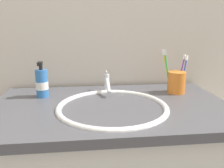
# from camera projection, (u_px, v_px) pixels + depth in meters

# --- Properties ---
(tiled_wall_back) EXTENTS (2.19, 0.04, 2.40)m
(tiled_wall_back) POSITION_uv_depth(u_px,v_px,m) (104.00, 23.00, 1.25)
(tiled_wall_back) COLOR beige
(tiled_wall_back) RESTS_ON ground
(sink_basin) EXTENTS (0.45, 0.45, 0.11)m
(sink_basin) POSITION_uv_depth(u_px,v_px,m) (113.00, 116.00, 0.98)
(sink_basin) COLOR white
(sink_basin) RESTS_ON vanity_counter
(faucet) EXTENTS (0.02, 0.15, 0.10)m
(faucet) POSITION_uv_depth(u_px,v_px,m) (108.00, 83.00, 1.16)
(faucet) COLOR silver
(faucet) RESTS_ON sink_basin
(toothbrush_cup) EXTENTS (0.08, 0.08, 0.10)m
(toothbrush_cup) POSITION_uv_depth(u_px,v_px,m) (176.00, 82.00, 1.16)
(toothbrush_cup) COLOR orange
(toothbrush_cup) RESTS_ON vanity_counter
(toothbrush_purple) EXTENTS (0.05, 0.03, 0.18)m
(toothbrush_purple) POSITION_uv_depth(u_px,v_px,m) (182.00, 70.00, 1.17)
(toothbrush_purple) COLOR purple
(toothbrush_purple) RESTS_ON toothbrush_cup
(toothbrush_blue) EXTENTS (0.04, 0.03, 0.17)m
(toothbrush_blue) POSITION_uv_depth(u_px,v_px,m) (184.00, 71.00, 1.16)
(toothbrush_blue) COLOR blue
(toothbrush_blue) RESTS_ON toothbrush_cup
(toothbrush_yellow) EXTENTS (0.05, 0.04, 0.20)m
(toothbrush_yellow) POSITION_uv_depth(u_px,v_px,m) (166.00, 68.00, 1.16)
(toothbrush_yellow) COLOR yellow
(toothbrush_yellow) RESTS_ON toothbrush_cup
(toothbrush_green) EXTENTS (0.05, 0.02, 0.20)m
(toothbrush_green) POSITION_uv_depth(u_px,v_px,m) (167.00, 68.00, 1.15)
(toothbrush_green) COLOR green
(toothbrush_green) RESTS_ON toothbrush_cup
(soap_dispenser) EXTENTS (0.06, 0.06, 0.16)m
(soap_dispenser) POSITION_uv_depth(u_px,v_px,m) (42.00, 83.00, 1.09)
(soap_dispenser) COLOR #3372BF
(soap_dispenser) RESTS_ON vanity_counter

